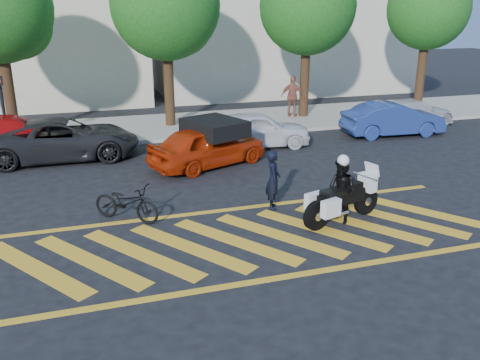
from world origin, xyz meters
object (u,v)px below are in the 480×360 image
object	(u,v)px
parked_far_right	(413,112)
bicycle	(126,203)
officer_bike	(273,180)
police_motorcycle	(342,200)
parked_right	(393,119)
parked_mid_right	(257,129)
parked_left	(13,136)
red_convertible	(208,146)
officer_moto	(341,191)
parked_mid_left	(64,139)

from	to	relation	value
parked_far_right	bicycle	bearing A→B (deg)	111.70
officer_bike	police_motorcycle	size ratio (longest dim) A/B	0.67
bicycle	parked_right	xyz separation A→B (m)	(11.62, 5.80, 0.21)
police_motorcycle	parked_right	distance (m)	9.90
parked_mid_right	parked_left	bearing A→B (deg)	87.80
red_convertible	parked_left	xyz separation A→B (m)	(-6.49, 3.26, 0.04)
bicycle	red_convertible	distance (m)	5.04
bicycle	officer_moto	bearing A→B (deg)	-69.32
officer_bike	parked_far_right	bearing A→B (deg)	-36.06
parked_right	parked_mid_left	bearing A→B (deg)	91.98
parked_left	parked_mid_right	distance (m)	9.03
bicycle	parked_far_right	bearing A→B (deg)	-23.13
officer_bike	officer_moto	world-z (taller)	officer_moto
parked_mid_left	red_convertible	bearing A→B (deg)	-115.80
police_motorcycle	officer_moto	distance (m)	0.22
officer_bike	parked_mid_right	size ratio (longest dim) A/B	0.40
parked_mid_right	bicycle	bearing A→B (deg)	142.90
officer_bike	police_motorcycle	world-z (taller)	officer_bike
police_motorcycle	parked_far_right	xyz separation A→B (m)	(8.41, 8.92, -0.01)
police_motorcycle	officer_moto	world-z (taller)	officer_moto
parked_mid_right	parked_mid_left	bearing A→B (deg)	92.79
bicycle	police_motorcycle	xyz separation A→B (m)	(5.19, -1.72, 0.11)
parked_right	parked_far_right	bearing A→B (deg)	-50.61
police_motorcycle	officer_moto	xyz separation A→B (m)	(-0.02, 0.01, 0.22)
bicycle	parked_mid_right	xyz separation A→B (m)	(5.57, 5.80, 0.21)
parked_left	parked_right	distance (m)	15.04
parked_mid_right	police_motorcycle	bearing A→B (deg)	-176.12
police_motorcycle	parked_mid_right	bearing A→B (deg)	69.74
officer_moto	parked_left	world-z (taller)	officer_moto
officer_moto	parked_mid_right	size ratio (longest dim) A/B	0.40
bicycle	officer_moto	distance (m)	5.46
officer_bike	parked_left	world-z (taller)	officer_bike
officer_moto	parked_mid_right	distance (m)	7.52
police_motorcycle	parked_mid_right	size ratio (longest dim) A/B	0.60
parked_left	officer_moto	bearing A→B (deg)	-142.12
parked_left	police_motorcycle	bearing A→B (deg)	-142.10
bicycle	parked_mid_left	bearing A→B (deg)	53.07
parked_mid_left	parked_far_right	xyz separation A→B (m)	(15.18, 0.91, -0.14)
officer_bike	parked_far_right	distance (m)	12.31
officer_bike	police_motorcycle	bearing A→B (deg)	-120.29
parked_mid_right	parked_far_right	bearing A→B (deg)	-73.40
parked_far_right	parked_mid_left	bearing A→B (deg)	87.24
police_motorcycle	parked_far_right	bearing A→B (deg)	29.27
police_motorcycle	officer_moto	bearing A→B (deg)	129.64
officer_bike	red_convertible	xyz separation A→B (m)	(-0.74, 4.27, -0.10)
parked_mid_left	parked_mid_right	distance (m)	7.16
parked_mid_left	parked_mid_right	bearing A→B (deg)	-93.21
police_motorcycle	parked_mid_right	world-z (taller)	parked_mid_right
parked_mid_left	parked_right	xyz separation A→B (m)	(13.20, -0.49, -0.03)
bicycle	red_convertible	bearing A→B (deg)	0.46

